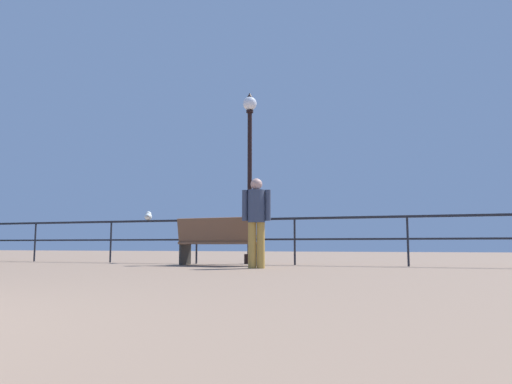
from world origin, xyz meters
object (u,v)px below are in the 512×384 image
(lamppost_center, at_px, (250,159))
(seagull_on_rail, at_px, (148,216))
(person_at_railing, at_px, (256,216))
(bench_near_left, at_px, (217,239))

(lamppost_center, xyz_separation_m, seagull_on_rail, (-2.51, -0.24, -1.30))
(lamppost_center, distance_m, person_at_railing, 2.60)
(bench_near_left, relative_size, lamppost_center, 0.43)
(person_at_railing, bearing_deg, bench_near_left, 144.70)
(person_at_railing, xyz_separation_m, seagull_on_rail, (-3.33, 1.73, 0.17))
(bench_near_left, height_order, person_at_railing, person_at_railing)
(bench_near_left, distance_m, seagull_on_rail, 2.45)
(bench_near_left, bearing_deg, lamppost_center, 75.02)
(bench_near_left, height_order, seagull_on_rail, seagull_on_rail)
(lamppost_center, height_order, seagull_on_rail, lamppost_center)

